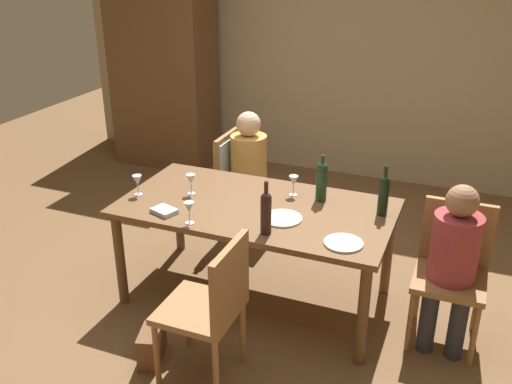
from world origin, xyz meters
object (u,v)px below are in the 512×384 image
Objects in this scene: chair_right_end at (452,263)px; chair_far_left at (236,171)px; chair_near at (213,302)px; armoire_cabinet at (163,69)px; wine_glass_far at (137,181)px; wine_glass_near_right at (189,208)px; dining_table at (256,216)px; person_man_bearded at (252,167)px; wine_glass_near_left at (191,180)px; person_woman_host at (453,257)px; wine_glass_centre at (294,181)px; wine_bottle_tall_green at (384,194)px; dinner_plate_host at (282,218)px; wine_bottle_dark_red at (322,180)px; dinner_plate_guest_left at (343,243)px; handbag at (152,344)px; wine_bottle_short_olive at (266,211)px.

chair_far_left is at bearing -22.86° from chair_right_end.
chair_right_end and chair_near have the same top height.
armoire_cabinet is 14.63× the size of wine_glass_far.
wine_glass_near_right is (-0.38, 0.46, 0.32)m from chair_near.
dining_table is 1.03m from chair_far_left.
chair_right_end reaches higher than wine_glass_near_right.
chair_near is (0.09, -0.87, -0.13)m from dining_table.
armoire_cabinet reaches higher than person_man_bearded.
chair_far_left is 1.33m from wine_glass_near_right.
wine_glass_near_left is at bearing 24.57° from wine_glass_far.
armoire_cabinet is 4.02m from chair_right_end.
person_woman_host is 7.44× the size of wine_glass_centre.
person_man_bearded is at bearing 66.12° from wine_glass_far.
chair_near reaches higher than dining_table.
wine_bottle_tall_green is 1.33× the size of dinner_plate_host.
chair_far_left is 1.16m from wine_bottle_dark_red.
wine_bottle_tall_green reaches higher than chair_far_left.
dinner_plate_guest_left is (0.45, -0.17, 0.00)m from dinner_plate_host.
armoire_cabinet reaches higher than handbag.
chair_right_end is 2.74× the size of wine_bottle_dark_red.
person_man_bearded is 7.61× the size of wine_glass_centre.
wine_bottle_short_olive is at bearing -13.30° from chair_near.
armoire_cabinet is 2.37× the size of chair_far_left.
wine_glass_near_right is 0.61m from dinner_plate_host.
dinner_plate_guest_left is at bearing -105.50° from wine_bottle_tall_green.
wine_bottle_tall_green reaches higher than dinner_plate_host.
wine_bottle_dark_red reaches higher than wine_glass_near_right.
chair_near is at bearing -94.84° from wine_glass_centre.
wine_bottle_dark_red is (0.93, -0.62, 0.31)m from chair_far_left.
dining_table is 1.32m from person_woman_host.
dinner_plate_guest_left is (0.48, 0.05, -0.14)m from wine_bottle_short_olive.
wine_bottle_tall_green reaches higher than chair_right_end.
armoire_cabinet reaches higher than wine_glass_near_left.
chair_far_left reaches higher than wine_glass_near_left.
wine_glass_centre is at bearing -4.84° from chair_near.
person_woman_host reaches higher than dining_table.
armoire_cabinet is 3.67m from handbag.
wine_glass_near_left is at bearing 33.96° from chair_near.
chair_far_left is at bearing 19.93° from chair_near.
dinner_plate_guest_left is (-0.62, -0.28, 0.11)m from person_woman_host.
handbag is at bearing -96.95° from wine_glass_near_right.
wine_glass_near_right is (-1.61, -0.50, 0.32)m from chair_right_end.
person_woman_host is 4.26× the size of dinner_plate_host.
wine_glass_centre is at bearing 49.82° from chair_far_left.
wine_bottle_tall_green is (-0.49, 0.10, 0.36)m from chair_right_end.
armoire_cabinet is at bearing 133.77° from dinner_plate_host.
wine_bottle_short_olive is 2.33× the size of wine_glass_near_left.
wine_bottle_dark_red reaches higher than wine_glass_centre.
wine_bottle_dark_red reaches higher than wine_glass_near_left.
wine_bottle_short_olive is 0.51m from dinner_plate_guest_left.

